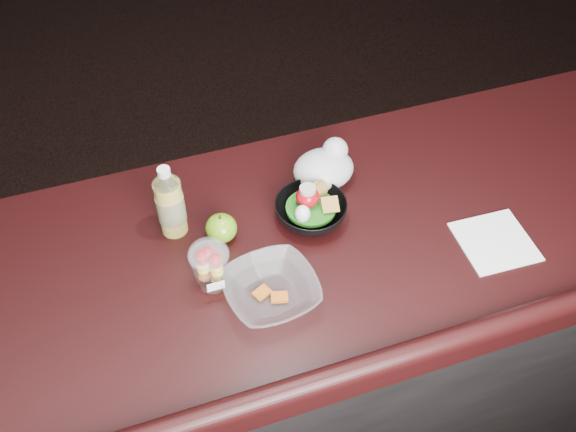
# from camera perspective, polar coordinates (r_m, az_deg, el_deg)

# --- Properties ---
(counter) EXTENTS (4.06, 0.71, 1.02)m
(counter) POSITION_cam_1_polar(r_m,az_deg,el_deg) (1.87, -1.14, -12.76)
(counter) COLOR black
(counter) RESTS_ON ground
(lemonade_bottle) EXTENTS (0.06, 0.06, 0.19)m
(lemonade_bottle) POSITION_cam_1_polar(r_m,az_deg,el_deg) (1.44, -10.41, 0.93)
(lemonade_bottle) COLOR gold
(lemonade_bottle) RESTS_ON counter
(fruit_cup) EXTENTS (0.09, 0.09, 0.12)m
(fruit_cup) POSITION_cam_1_polar(r_m,az_deg,el_deg) (1.34, -6.95, -4.34)
(fruit_cup) COLOR white
(fruit_cup) RESTS_ON counter
(green_apple) EXTENTS (0.07, 0.07, 0.07)m
(green_apple) POSITION_cam_1_polar(r_m,az_deg,el_deg) (1.45, -5.95, -1.08)
(green_apple) COLOR #3D7A0E
(green_apple) RESTS_ON counter
(plastic_bag) EXTENTS (0.15, 0.12, 0.11)m
(plastic_bag) POSITION_cam_1_polar(r_m,az_deg,el_deg) (1.56, 3.32, 4.39)
(plastic_bag) COLOR silver
(plastic_bag) RESTS_ON counter
(snack_bowl) EXTENTS (0.21, 0.21, 0.09)m
(snack_bowl) POSITION_cam_1_polar(r_m,az_deg,el_deg) (1.48, 1.99, 0.57)
(snack_bowl) COLOR black
(snack_bowl) RESTS_ON counter
(takeout_bowl) EXTENTS (0.21, 0.21, 0.05)m
(takeout_bowl) POSITION_cam_1_polar(r_m,az_deg,el_deg) (1.34, -1.51, -6.62)
(takeout_bowl) COLOR silver
(takeout_bowl) RESTS_ON counter
(paper_napkin) EXTENTS (0.17, 0.17, 0.00)m
(paper_napkin) POSITION_cam_1_polar(r_m,az_deg,el_deg) (1.53, 17.91, -2.18)
(paper_napkin) COLOR white
(paper_napkin) RESTS_ON counter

